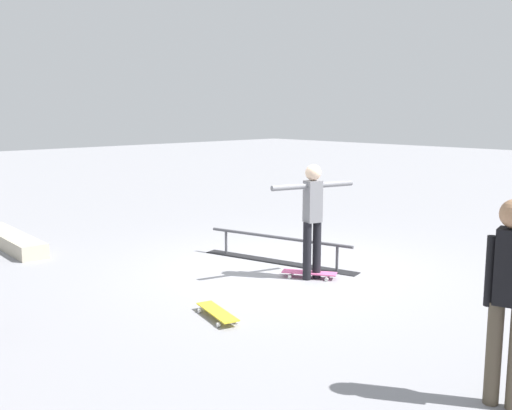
% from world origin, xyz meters
% --- Properties ---
extents(ground_plane, '(60.00, 60.00, 0.00)m').
position_xyz_m(ground_plane, '(0.00, 0.00, 0.00)').
color(ground_plane, gray).
extents(grind_rail, '(2.73, 0.89, 0.44)m').
position_xyz_m(grind_rail, '(0.41, -0.22, 0.19)').
color(grind_rail, black).
rests_on(grind_rail, ground_plane).
extents(skate_ledge, '(2.59, 0.63, 0.25)m').
position_xyz_m(skate_ledge, '(4.49, 2.50, 0.13)').
color(skate_ledge, '#B2A893').
rests_on(skate_ledge, ground_plane).
extents(skater_main, '(0.44, 1.32, 1.68)m').
position_xyz_m(skater_main, '(-0.58, 0.10, 0.98)').
color(skater_main, black).
rests_on(skater_main, ground_plane).
extents(skateboard_main, '(0.79, 0.59, 0.09)m').
position_xyz_m(skateboard_main, '(-0.53, 0.09, 0.07)').
color(skateboard_main, '#E05993').
rests_on(skateboard_main, ground_plane).
extents(bystander_black_shirt, '(0.40, 0.25, 1.75)m').
position_xyz_m(bystander_black_shirt, '(-4.16, 1.80, 0.99)').
color(bystander_black_shirt, brown).
rests_on(bystander_black_shirt, ground_plane).
extents(loose_skateboard_yellow, '(0.82, 0.41, 0.09)m').
position_xyz_m(loose_skateboard_yellow, '(-0.90, 2.16, 0.07)').
color(loose_skateboard_yellow, yellow).
rests_on(loose_skateboard_yellow, ground_plane).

